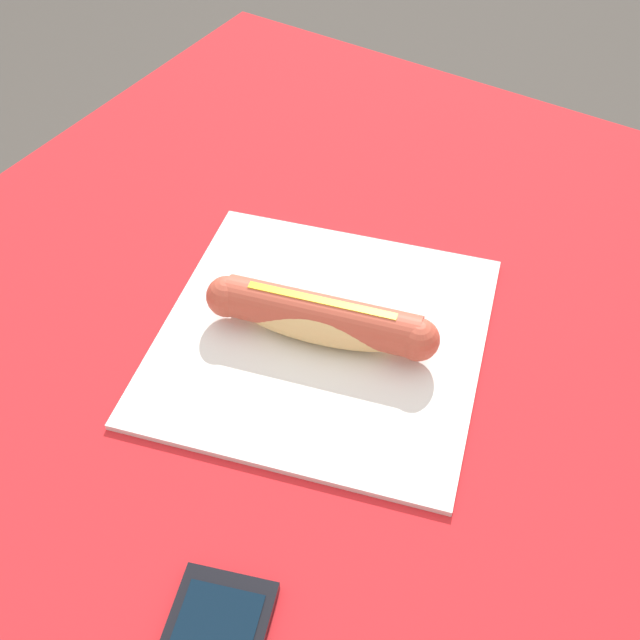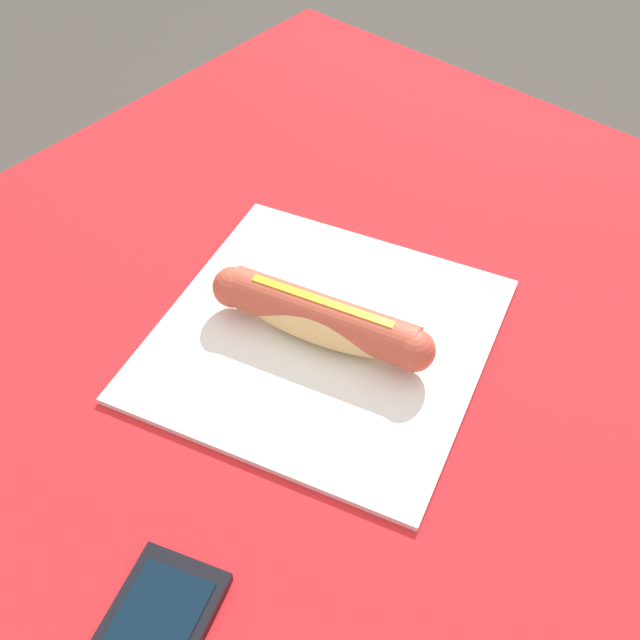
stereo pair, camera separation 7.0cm
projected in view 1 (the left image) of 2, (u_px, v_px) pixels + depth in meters
The scene contains 3 objects.
dining_table at pixel (378, 450), 0.79m from camera, with size 1.04×1.00×0.73m.
paper_wrapper at pixel (320, 340), 0.72m from camera, with size 0.29×0.29×0.01m, color silver.
hot_dog at pixel (320, 319), 0.70m from camera, with size 0.21×0.09×0.05m.
Camera 1 is at (-0.18, 0.41, 1.28)m, focal length 43.83 mm.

